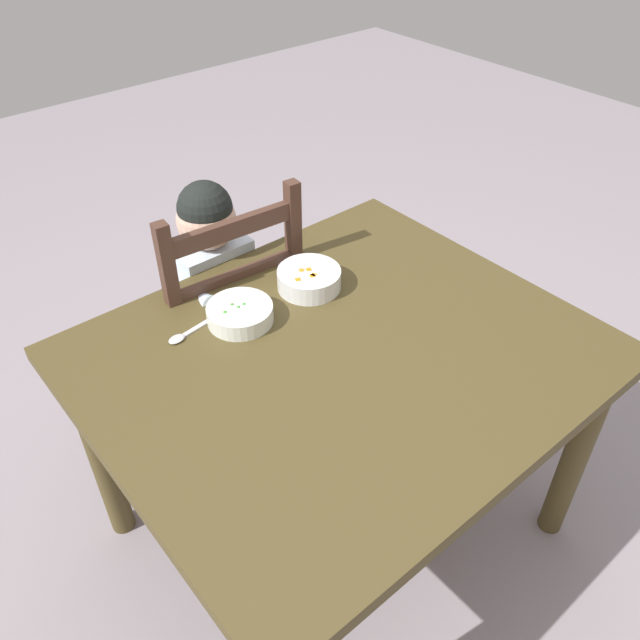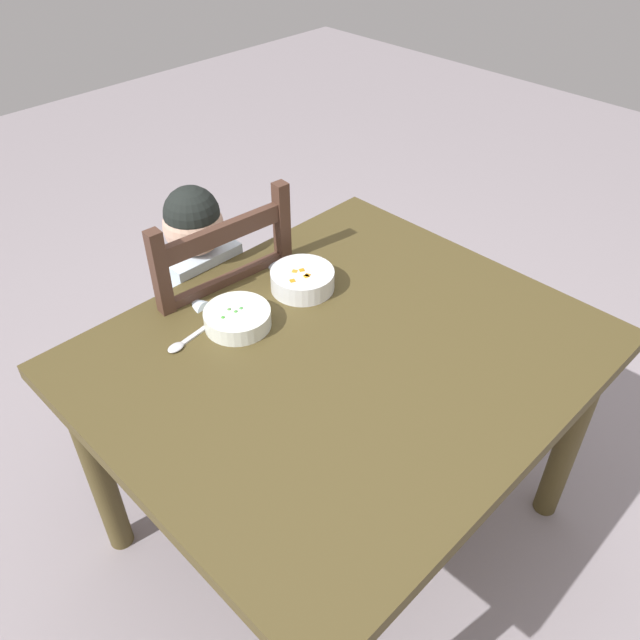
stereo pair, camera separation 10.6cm
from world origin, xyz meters
name	(u,v)px [view 2 (the right image)]	position (x,y,z in m)	size (l,w,h in m)	color
ground_plane	(338,523)	(0.00, 0.00, 0.00)	(8.00, 8.00, 0.00)	gray
dining_table	(342,379)	(0.00, 0.00, 0.62)	(1.17, 1.00, 0.73)	#4C4020
dining_chair	(212,334)	(-0.01, 0.55, 0.45)	(0.45, 0.45, 0.96)	#492E23
child_figure	(208,290)	(-0.01, 0.54, 0.62)	(0.32, 0.31, 0.95)	silver
bowl_of_peas	(237,318)	(-0.12, 0.25, 0.75)	(0.17, 0.17, 0.05)	white
bowl_of_carrots	(302,279)	(0.10, 0.25, 0.75)	(0.17, 0.17, 0.06)	white
spoon	(182,343)	(-0.26, 0.29, 0.73)	(0.14, 0.04, 0.01)	silver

